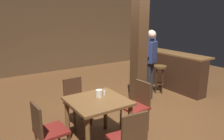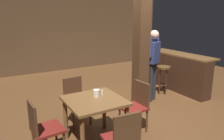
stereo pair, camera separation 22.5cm
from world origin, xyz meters
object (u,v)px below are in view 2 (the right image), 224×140
napkin_cup (97,93)px  bar_stool_near (163,73)px  chair_south (123,139)px  chair_west (42,127)px  bar_stool_mid (146,68)px  dining_table (95,108)px  chair_east (137,104)px  standing_person (153,61)px  salt_shaker (102,92)px  bar_counter (177,72)px  chair_north (76,98)px

napkin_cup → bar_stool_near: 2.75m
chair_south → chair_west: bearing=135.4°
bar_stool_near → bar_stool_mid: 0.68m
dining_table → bar_stool_mid: size_ratio=1.15×
chair_south → chair_east: 1.17m
bar_stool_near → standing_person: bearing=-158.9°
chair_west → bar_stool_mid: 3.86m
chair_west → chair_east: 1.67m
bar_stool_mid → salt_shaker: bearing=-143.2°
chair_east → bar_counter: 2.62m
standing_person → bar_stool_mid: size_ratio=2.26×
dining_table → chair_east: chair_east is taller
salt_shaker → chair_north: bearing=107.0°
dining_table → napkin_cup: size_ratio=7.47×
chair_east → chair_north: bearing=136.7°
salt_shaker → chair_east: bearing=-9.5°
chair_north → chair_east: same height
dining_table → chair_south: chair_south is taller
napkin_cup → standing_person: 2.14m
chair_west → bar_stool_near: size_ratio=1.18×
chair_north → salt_shaker: chair_north is taller
chair_north → bar_stool_near: (2.60, 0.38, 0.06)m
chair_west → bar_stool_near: (3.41, 1.19, 0.06)m
dining_table → chair_south: 0.82m
chair_east → bar_stool_mid: (1.71, 1.87, 0.06)m
dining_table → chair_south: size_ratio=0.98×
napkin_cup → chair_east: bearing=-6.0°
bar_stool_near → dining_table: bearing=-155.0°
salt_shaker → bar_stool_near: bearing=24.3°
salt_shaker → standing_person: standing_person is taller
standing_person → bar_counter: 1.25m
chair_north → bar_stool_near: chair_north is taller
bar_stool_near → bar_counter: bearing=5.2°
chair_west → bar_counter: size_ratio=0.44×
chair_south → standing_person: standing_person is taller
bar_counter → bar_stool_near: bar_counter is taller
chair_north → standing_person: 2.10m
chair_east → napkin_cup: 0.83m
chair_west → salt_shaker: 1.08m
chair_west → bar_stool_near: 3.61m
napkin_cup → bar_stool_near: bearing=23.8°
dining_table → chair_east: bearing=1.2°
chair_south → chair_north: (-0.02, 1.63, 0.00)m
chair_west → chair_north: same height
chair_south → bar_counter: size_ratio=0.44×
standing_person → bar_stool_mid: 1.13m
salt_shaker → chair_south: bearing=-101.4°
chair_north → bar_counter: (3.16, 0.43, 0.02)m
chair_north → bar_counter: bearing=7.8°
bar_counter → standing_person: bearing=-166.6°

